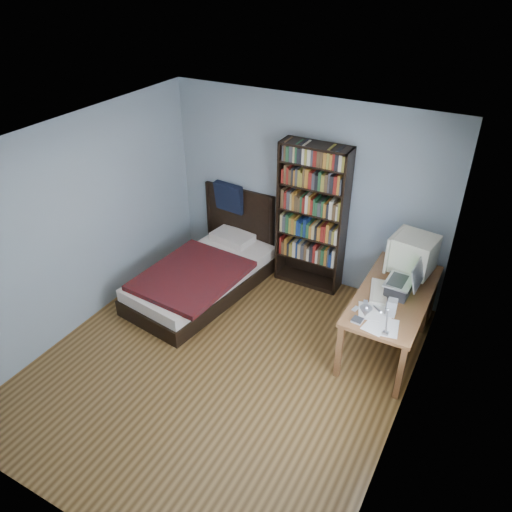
# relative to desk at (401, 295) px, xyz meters

# --- Properties ---
(room) EXTENTS (4.20, 4.24, 2.50)m
(room) POSITION_rel_desk_xyz_m (-1.48, -1.65, 0.84)
(room) COLOR #533718
(room) RESTS_ON ground
(desk) EXTENTS (0.75, 1.61, 0.73)m
(desk) POSITION_rel_desk_xyz_m (0.00, 0.00, 0.00)
(desk) COLOR brown
(desk) RESTS_ON floor
(crt_monitor) EXTENTS (0.52, 0.48, 0.53)m
(crt_monitor) POSITION_rel_desk_xyz_m (0.04, -0.04, 0.61)
(crt_monitor) COLOR beige
(crt_monitor) RESTS_ON desk
(laptop) EXTENTS (0.36, 0.37, 0.44)m
(laptop) POSITION_rel_desk_xyz_m (0.05, -0.45, 0.43)
(laptop) COLOR #2D2D30
(laptop) RESTS_ON desk
(desk_lamp) EXTENTS (0.22, 0.48, 0.56)m
(desk_lamp) POSITION_rel_desk_xyz_m (-0.00, -1.51, 0.77)
(desk_lamp) COLOR #99999E
(desk_lamp) RESTS_ON desk
(keyboard) EXTENTS (0.28, 0.48, 0.04)m
(keyboard) POSITION_rel_desk_xyz_m (-0.16, -0.52, 0.33)
(keyboard) COLOR beige
(keyboard) RESTS_ON desk
(speaker) EXTENTS (0.10, 0.10, 0.19)m
(speaker) POSITION_rel_desk_xyz_m (0.07, -0.84, 0.41)
(speaker) COLOR #959598
(speaker) RESTS_ON desk
(soda_can) EXTENTS (0.07, 0.07, 0.12)m
(soda_can) POSITION_rel_desk_xyz_m (-0.10, -0.22, 0.38)
(soda_can) COLOR #073619
(soda_can) RESTS_ON desk
(mouse) EXTENTS (0.06, 0.11, 0.04)m
(mouse) POSITION_rel_desk_xyz_m (-0.01, -0.17, 0.33)
(mouse) COLOR silver
(mouse) RESTS_ON desk
(phone_silver) EXTENTS (0.07, 0.11, 0.02)m
(phone_silver) POSITION_rel_desk_xyz_m (-0.22, -0.79, 0.32)
(phone_silver) COLOR #B6B6BB
(phone_silver) RESTS_ON desk
(phone_grey) EXTENTS (0.06, 0.09, 0.02)m
(phone_grey) POSITION_rel_desk_xyz_m (-0.28, -0.93, 0.32)
(phone_grey) COLOR #959598
(phone_grey) RESTS_ON desk
(external_drive) EXTENTS (0.12, 0.12, 0.02)m
(external_drive) POSITION_rel_desk_xyz_m (-0.20, -1.11, 0.32)
(external_drive) COLOR #959598
(external_drive) RESTS_ON desk
(bookshelf) EXTENTS (0.89, 0.30, 1.98)m
(bookshelf) POSITION_rel_desk_xyz_m (-1.32, 0.29, 0.58)
(bookshelf) COLOR black
(bookshelf) RESTS_ON floor
(bed) EXTENTS (1.32, 2.21, 1.16)m
(bed) POSITION_rel_desk_xyz_m (-2.47, -0.52, -0.16)
(bed) COLOR black
(bed) RESTS_ON floor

